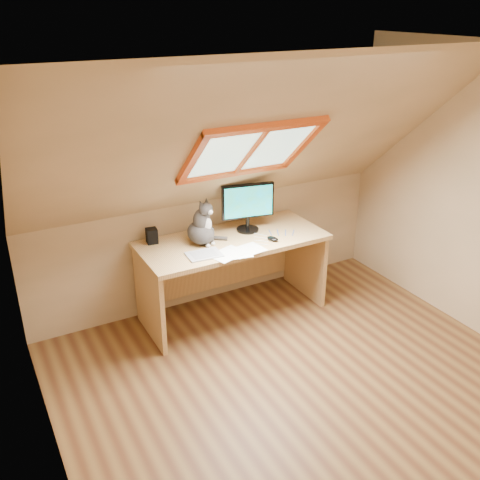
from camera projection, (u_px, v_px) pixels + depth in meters
ground at (319, 402)px, 3.87m from camera, size 3.50×3.50×0.00m
room_shell at (343, 223)px, 3.21m from camera, size 3.52×3.52×2.41m
desk at (229, 259)px, 4.83m from camera, size 1.65×0.72×0.75m
monitor at (248, 204)px, 4.74m from camera, size 0.47×0.20×0.44m
cat at (202, 227)px, 4.53m from camera, size 0.32×0.34×0.42m
desk_speaker at (152, 236)px, 4.57m from camera, size 0.10×0.10×0.13m
graphics_tablet at (204, 255)px, 4.37m from camera, size 0.29×0.22×0.01m
mouse at (273, 239)px, 4.63m from camera, size 0.10×0.13×0.04m
papers at (237, 252)px, 4.43m from camera, size 0.35×0.30×0.01m
cables at (274, 235)px, 4.73m from camera, size 0.51×0.26×0.01m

